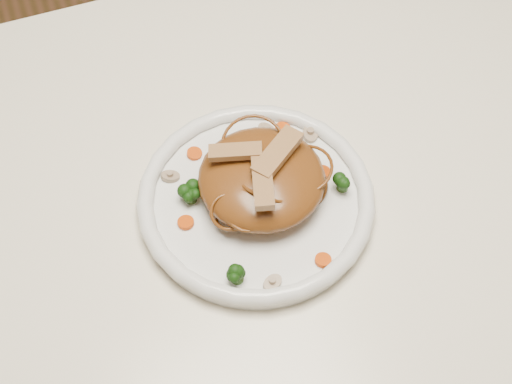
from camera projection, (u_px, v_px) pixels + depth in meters
name	position (u px, v px, depth m)	size (l,w,h in m)	color
ground	(264.00, 378.00, 1.46)	(4.00, 4.00, 0.00)	brown
table	(269.00, 220.00, 0.92)	(1.20, 0.80, 0.75)	white
plate	(256.00, 202.00, 0.81)	(0.28, 0.28, 0.02)	white
noodle_mound	(262.00, 178.00, 0.79)	(0.15, 0.15, 0.05)	brown
chicken_a	(277.00, 153.00, 0.77)	(0.08, 0.02, 0.01)	tan
chicken_b	(235.00, 152.00, 0.77)	(0.06, 0.02, 0.01)	tan
chicken_c	(263.00, 183.00, 0.74)	(0.07, 0.02, 0.01)	tan
broccoli_0	(286.00, 144.00, 0.83)	(0.03, 0.03, 0.03)	#12360B
broccoli_1	(190.00, 193.00, 0.79)	(0.03, 0.03, 0.03)	#12360B
broccoli_2	(237.00, 274.00, 0.73)	(0.02, 0.02, 0.03)	#12360B
broccoli_3	(344.00, 181.00, 0.80)	(0.03, 0.03, 0.03)	#12360B
carrot_0	(283.00, 129.00, 0.86)	(0.02, 0.02, 0.01)	#DE5708
carrot_1	(186.00, 223.00, 0.78)	(0.02, 0.02, 0.01)	#DE5708
carrot_2	(322.00, 172.00, 0.82)	(0.02, 0.02, 0.01)	#DE5708
carrot_3	(194.00, 154.00, 0.84)	(0.02, 0.02, 0.01)	#DE5708
carrot_4	(323.00, 260.00, 0.76)	(0.02, 0.02, 0.01)	#DE5708
mushroom_0	(272.00, 283.00, 0.74)	(0.02, 0.02, 0.01)	#C1AE91
mushroom_1	(310.00, 134.00, 0.86)	(0.03, 0.03, 0.01)	#C1AE91
mushroom_2	(170.00, 176.00, 0.82)	(0.02, 0.02, 0.01)	#C1AE91
mushroom_3	(267.00, 130.00, 0.86)	(0.02, 0.02, 0.01)	#C1AE91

